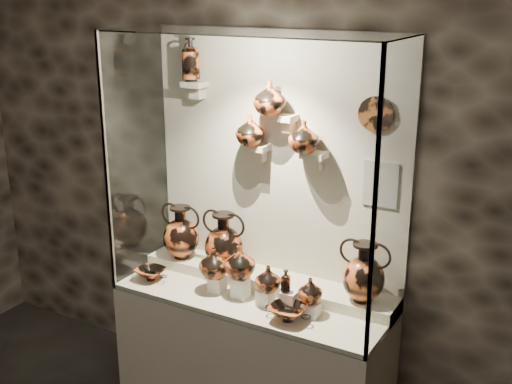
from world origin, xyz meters
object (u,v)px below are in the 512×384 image
(jug_c, at_px, (268,279))
(kylix_left, at_px, (151,273))
(amphora_right, at_px, (364,272))
(jug_e, at_px, (310,290))
(amphora_left, at_px, (181,232))
(ovoid_vase_c, at_px, (304,137))
(kylix_right, at_px, (288,312))
(ovoid_vase_b, at_px, (270,98))
(lekythos_small, at_px, (286,280))
(jug_b, at_px, (240,261))
(jug_a, at_px, (214,263))
(lekythos_tall, at_px, (191,57))
(amphora_mid, at_px, (224,240))
(ovoid_vase_a, at_px, (250,130))

(jug_c, relative_size, kylix_left, 0.68)
(amphora_right, xyz_separation_m, jug_e, (-0.25, -0.18, -0.10))
(amphora_left, height_order, amphora_right, amphora_left)
(ovoid_vase_c, bearing_deg, kylix_right, -71.08)
(amphora_left, height_order, jug_e, amphora_left)
(jug_c, relative_size, ovoid_vase_b, 0.81)
(jug_c, xyz_separation_m, lekythos_small, (0.12, -0.01, 0.03))
(amphora_left, height_order, kylix_right, amphora_left)
(jug_b, bearing_deg, amphora_left, 149.13)
(jug_a, height_order, kylix_left, jug_a)
(lekythos_small, distance_m, lekythos_tall, 1.48)
(jug_e, distance_m, kylix_right, 0.18)
(amphora_mid, distance_m, ovoid_vase_c, 0.89)
(lekythos_tall, relative_size, ovoid_vase_c, 1.63)
(jug_b, height_order, ovoid_vase_a, ovoid_vase_a)
(amphora_right, bearing_deg, kylix_right, -142.03)
(jug_c, relative_size, kylix_right, 0.60)
(lekythos_small, bearing_deg, ovoid_vase_b, 138.96)
(amphora_mid, relative_size, jug_a, 1.96)
(amphora_mid, relative_size, jug_e, 2.53)
(jug_a, distance_m, jug_c, 0.37)
(amphora_right, distance_m, lekythos_tall, 1.67)
(jug_e, bearing_deg, amphora_right, 12.34)
(jug_b, height_order, ovoid_vase_b, ovoid_vase_b)
(kylix_left, relative_size, ovoid_vase_b, 1.19)
(jug_c, bearing_deg, jug_b, 171.53)
(lekythos_tall, distance_m, ovoid_vase_b, 0.61)
(amphora_right, height_order, jug_e, amphora_right)
(ovoid_vase_c, bearing_deg, lekythos_small, -79.22)
(ovoid_vase_c, bearing_deg, lekythos_tall, -178.44)
(amphora_mid, xyz_separation_m, jug_a, (0.06, -0.21, -0.06))
(amphora_right, height_order, kylix_left, amphora_right)
(jug_b, distance_m, jug_c, 0.21)
(amphora_left, relative_size, jug_c, 2.24)
(jug_b, bearing_deg, ovoid_vase_b, 60.13)
(amphora_left, distance_m, jug_c, 0.79)
(ovoid_vase_c, bearing_deg, jug_b, -136.82)
(jug_c, height_order, jug_e, jug_c)
(jug_c, height_order, lekythos_small, lekythos_small)
(jug_e, xyz_separation_m, ovoid_vase_a, (-0.53, 0.24, 0.83))
(jug_e, distance_m, lekythos_small, 0.15)
(kylix_right, xyz_separation_m, lekythos_tall, (-0.89, 0.39, 1.33))
(jug_c, bearing_deg, ovoid_vase_c, 67.34)
(amphora_left, bearing_deg, ovoid_vase_a, 3.11)
(amphora_right, bearing_deg, jug_c, -164.08)
(amphora_mid, bearing_deg, ovoid_vase_a, 22.60)
(lekythos_tall, height_order, ovoid_vase_b, lekythos_tall)
(amphora_left, xyz_separation_m, lekythos_small, (0.89, -0.20, -0.05))
(kylix_right, bearing_deg, amphora_left, -174.81)
(amphora_left, xyz_separation_m, ovoid_vase_c, (0.85, 0.06, 0.73))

